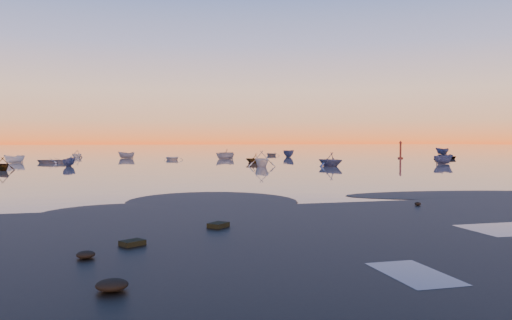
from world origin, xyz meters
name	(u,v)px	position (x,y,z in m)	size (l,w,h in m)	color
ground	(192,153)	(0.00, 100.00, 0.00)	(600.00, 600.00, 0.00)	#675E56
mud_lobes	(414,196)	(0.00, -1.00, 0.01)	(140.00, 6.00, 0.07)	black
moored_fleet	(229,161)	(0.00, 53.00, 0.00)	(124.00, 58.00, 1.20)	silver
boat_near_center	(443,164)	(26.26, 33.30, 0.00)	(3.84, 1.63, 1.33)	#354165
boat_near_right	(330,166)	(8.84, 31.94, 0.00)	(3.82, 1.72, 1.34)	#354165
channel_marker	(400,151)	(32.38, 54.66, 1.35)	(0.96, 0.96, 3.41)	#45140E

